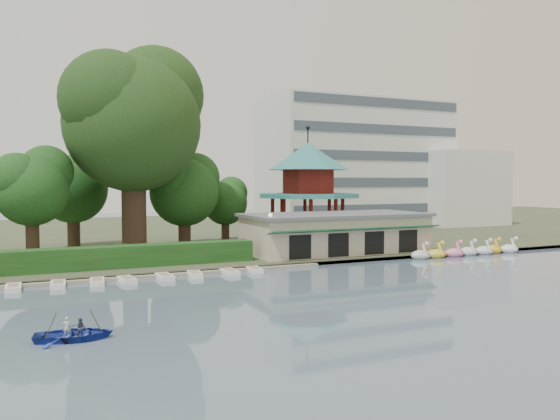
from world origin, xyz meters
TOP-DOWN VIEW (x-y plane):
  - ground_plane at (0.00, 0.00)m, footprint 220.00×220.00m
  - shore at (0.00, 52.00)m, footprint 220.00×70.00m
  - embankment at (0.00, 17.30)m, footprint 220.00×0.60m
  - dock at (-12.00, 17.20)m, footprint 34.00×1.60m
  - boathouse at (10.00, 21.97)m, footprint 18.60×9.39m
  - pavilion at (12.00, 32.00)m, footprint 12.40×12.40m
  - office_building at (32.67, 49.00)m, footprint 38.00×18.00m
  - hedge at (-15.00, 20.50)m, footprint 30.00×2.00m
  - lamp_post at (1.50, 19.00)m, footprint 0.36×0.36m
  - big_tree at (-8.82, 28.21)m, footprint 14.27×13.30m
  - small_trees at (-12.14, 31.90)m, footprint 38.80×16.90m
  - swan_boats at (22.33, 16.50)m, footprint 13.84×2.09m
  - moored_rowboats at (-14.01, 15.78)m, footprint 27.04×2.78m
  - rowboat_with_passengers at (-16.27, 1.47)m, footprint 5.56×4.36m

SIDE VIEW (x-z plane):
  - ground_plane at x=0.00m, z-range 0.00..0.00m
  - dock at x=-12.00m, z-range 0.00..0.24m
  - embankment at x=0.00m, z-range 0.00..0.30m
  - moored_rowboats at x=-14.01m, z-range 0.00..0.36m
  - shore at x=0.00m, z-range 0.00..0.40m
  - swan_boats at x=22.33m, z-range -0.56..1.35m
  - rowboat_with_passengers at x=-16.27m, z-range -0.48..1.53m
  - hedge at x=-15.00m, z-range 0.40..2.20m
  - boathouse at x=10.00m, z-range 0.42..4.32m
  - lamp_post at x=1.50m, z-range 1.20..5.48m
  - small_trees at x=-12.14m, z-range 1.29..11.93m
  - pavilion at x=12.00m, z-range 0.73..14.23m
  - office_building at x=32.67m, z-range -0.27..19.73m
  - big_tree at x=-8.82m, z-range 3.69..24.42m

